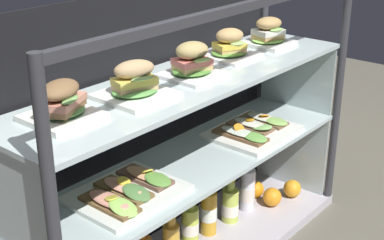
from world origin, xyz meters
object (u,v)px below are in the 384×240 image
(plated_roll_sandwich_right_of_center, at_px, (193,64))
(plated_roll_sandwich_near_left_corner, at_px, (268,35))
(plated_roll_sandwich_far_left, at_px, (229,47))
(juice_bottle_front_fourth, at_px, (209,211))
(juice_bottle_front_right_end, at_px, (247,189))
(open_sandwich_tray_center, at_px, (128,192))
(open_sandwich_tray_mid_right, at_px, (253,129))
(juice_bottle_back_center, at_px, (230,205))
(plated_roll_sandwich_mid_left, at_px, (62,104))
(orange_fruit_near_left_post, at_px, (256,189))
(plated_roll_sandwich_far_right, at_px, (135,85))
(juice_bottle_near_post, at_px, (190,225))
(orange_fruit_beside_bottles, at_px, (292,189))
(orange_fruit_rolled_forward, at_px, (272,197))

(plated_roll_sandwich_right_of_center, xyz_separation_m, plated_roll_sandwich_near_left_corner, (0.51, 0.04, -0.00))
(plated_roll_sandwich_far_left, distance_m, juice_bottle_front_fourth, 0.65)
(plated_roll_sandwich_right_of_center, xyz_separation_m, juice_bottle_front_right_end, (0.39, 0.03, -0.65))
(open_sandwich_tray_center, bearing_deg, plated_roll_sandwich_far_left, 5.28)
(open_sandwich_tray_mid_right, distance_m, juice_bottle_back_center, 0.34)
(plated_roll_sandwich_mid_left, height_order, orange_fruit_near_left_post, plated_roll_sandwich_mid_left)
(plated_roll_sandwich_far_left, height_order, juice_bottle_front_right_end, plated_roll_sandwich_far_left)
(plated_roll_sandwich_far_right, relative_size, open_sandwich_tray_mid_right, 0.60)
(juice_bottle_near_post, bearing_deg, plated_roll_sandwich_mid_left, -179.17)
(juice_bottle_front_fourth, bearing_deg, plated_roll_sandwich_far_left, 3.98)
(juice_bottle_near_post, xyz_separation_m, juice_bottle_front_right_end, (0.37, -0.01, 0.00))
(orange_fruit_near_left_post, bearing_deg, juice_bottle_front_fourth, -177.67)
(juice_bottle_near_post, bearing_deg, plated_roll_sandwich_near_left_corner, -0.22)
(juice_bottle_front_right_end, xyz_separation_m, orange_fruit_beside_bottles, (0.22, -0.09, -0.06))
(plated_roll_sandwich_right_of_center, xyz_separation_m, juice_bottle_near_post, (0.03, 0.04, -0.65))
(plated_roll_sandwich_right_of_center, bearing_deg, plated_roll_sandwich_near_left_corner, 4.07)
(plated_roll_sandwich_right_of_center, relative_size, juice_bottle_back_center, 0.93)
(open_sandwich_tray_center, relative_size, juice_bottle_near_post, 1.54)
(plated_roll_sandwich_right_of_center, bearing_deg, juice_bottle_front_fourth, 15.90)
(juice_bottle_front_fourth, relative_size, orange_fruit_near_left_post, 3.13)
(plated_roll_sandwich_far_left, relative_size, orange_fruit_near_left_post, 2.50)
(plated_roll_sandwich_mid_left, xyz_separation_m, orange_fruit_beside_bottles, (1.12, -0.10, -0.70))
(plated_roll_sandwich_mid_left, height_order, open_sandwich_tray_center, plated_roll_sandwich_mid_left)
(open_sandwich_tray_center, relative_size, orange_fruit_beside_bottles, 4.34)
(juice_bottle_front_right_end, bearing_deg, juice_bottle_front_fourth, 176.79)
(juice_bottle_front_fourth, xyz_separation_m, orange_fruit_near_left_post, (0.36, 0.01, -0.06))
(orange_fruit_near_left_post, bearing_deg, plated_roll_sandwich_mid_left, -178.54)
(plated_roll_sandwich_near_left_corner, distance_m, juice_bottle_back_center, 0.71)
(open_sandwich_tray_center, height_order, juice_bottle_near_post, open_sandwich_tray_center)
(orange_fruit_beside_bottles, xyz_separation_m, orange_fruit_near_left_post, (-0.11, 0.12, -0.00))
(open_sandwich_tray_mid_right, xyz_separation_m, juice_bottle_back_center, (-0.06, 0.06, -0.33))
(plated_roll_sandwich_far_right, relative_size, plated_roll_sandwich_far_left, 1.09)
(juice_bottle_front_fourth, distance_m, juice_bottle_front_right_end, 0.25)
(plated_roll_sandwich_far_right, distance_m, open_sandwich_tray_mid_right, 0.69)
(open_sandwich_tray_center, height_order, orange_fruit_rolled_forward, open_sandwich_tray_center)
(juice_bottle_back_center, height_order, orange_fruit_rolled_forward, juice_bottle_back_center)
(juice_bottle_near_post, bearing_deg, open_sandwich_tray_center, -173.06)
(plated_roll_sandwich_far_left, xyz_separation_m, juice_bottle_front_right_end, (0.13, -0.02, -0.64))
(plated_roll_sandwich_far_left, relative_size, orange_fruit_rolled_forward, 2.29)
(orange_fruit_near_left_post, height_order, orange_fruit_rolled_forward, orange_fruit_rolled_forward)
(orange_fruit_beside_bottles, bearing_deg, plated_roll_sandwich_far_right, 175.41)
(plated_roll_sandwich_far_left, xyz_separation_m, juice_bottle_near_post, (-0.24, -0.01, -0.65))
(open_sandwich_tray_mid_right, relative_size, orange_fruit_rolled_forward, 4.17)
(plated_roll_sandwich_mid_left, relative_size, open_sandwich_tray_center, 0.54)
(plated_roll_sandwich_right_of_center, relative_size, orange_fruit_beside_bottles, 2.35)
(juice_bottle_back_center, distance_m, orange_fruit_beside_bottles, 0.35)
(orange_fruit_near_left_post, bearing_deg, orange_fruit_beside_bottles, -48.60)
(orange_fruit_near_left_post, bearing_deg, plated_roll_sandwich_right_of_center, -173.63)
(juice_bottle_front_fourth, distance_m, orange_fruit_beside_bottles, 0.48)
(plated_roll_sandwich_right_of_center, bearing_deg, orange_fruit_near_left_post, 6.37)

